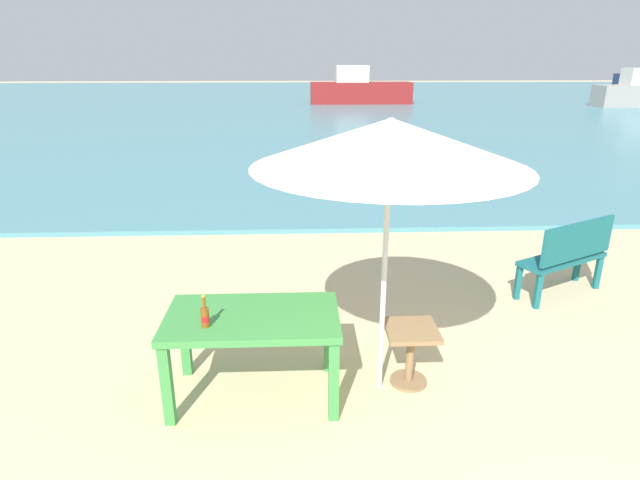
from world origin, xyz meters
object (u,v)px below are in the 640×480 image
(side_table_wood, at_px, (411,347))
(bench_teal_center, at_px, (568,254))
(patio_umbrella, at_px, (390,143))
(picnic_table_green, at_px, (253,327))
(boat_sailboat, at_px, (359,90))
(beer_bottle_amber, at_px, (205,316))
(swimmer_person, at_px, (364,158))

(side_table_wood, height_order, bench_teal_center, bench_teal_center)
(patio_umbrella, xyz_separation_m, side_table_wood, (0.27, 0.05, -1.76))
(picnic_table_green, distance_m, side_table_wood, 1.37)
(patio_umbrella, distance_m, side_table_wood, 1.78)
(bench_teal_center, xyz_separation_m, boat_sailboat, (0.51, 25.94, 0.31))
(beer_bottle_amber, distance_m, bench_teal_center, 4.36)
(side_table_wood, bearing_deg, patio_umbrella, -170.16)
(side_table_wood, bearing_deg, beer_bottle_amber, -170.07)
(beer_bottle_amber, xyz_separation_m, boat_sailboat, (4.40, 27.90, -0.00))
(side_table_wood, height_order, swimmer_person, side_table_wood)
(picnic_table_green, relative_size, patio_umbrella, 0.61)
(side_table_wood, xyz_separation_m, boat_sailboat, (2.72, 27.61, 0.50))
(picnic_table_green, distance_m, boat_sailboat, 28.02)
(patio_umbrella, height_order, bench_teal_center, patio_umbrella)
(patio_umbrella, relative_size, side_table_wood, 4.26)
(picnic_table_green, relative_size, side_table_wood, 2.59)
(side_table_wood, xyz_separation_m, bench_teal_center, (2.21, 1.67, 0.19))
(beer_bottle_amber, xyz_separation_m, patio_umbrella, (1.41, 0.25, 1.26))
(side_table_wood, relative_size, swimmer_person, 1.32)
(side_table_wood, bearing_deg, bench_teal_center, 37.13)
(patio_umbrella, bearing_deg, bench_teal_center, 34.76)
(beer_bottle_amber, height_order, boat_sailboat, boat_sailboat)
(picnic_table_green, bearing_deg, beer_bottle_amber, -152.03)
(beer_bottle_amber, bearing_deg, swimmer_person, 75.89)
(bench_teal_center, bearing_deg, side_table_wood, -142.87)
(bench_teal_center, distance_m, swimmer_person, 7.83)
(swimmer_person, height_order, boat_sailboat, boat_sailboat)
(boat_sailboat, bearing_deg, picnic_table_green, -98.32)
(picnic_table_green, xyz_separation_m, patio_umbrella, (1.07, 0.07, 1.47))
(picnic_table_green, xyz_separation_m, swimmer_person, (2.09, 9.47, -0.41))
(bench_teal_center, relative_size, boat_sailboat, 0.21)
(boat_sailboat, bearing_deg, beer_bottle_amber, -98.95)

